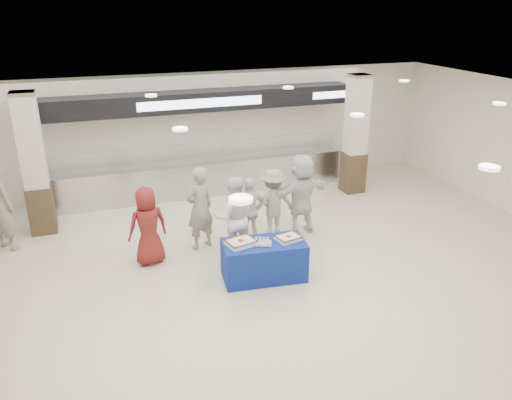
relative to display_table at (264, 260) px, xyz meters
name	(u,v)px	position (x,y,z in m)	size (l,w,h in m)	color
ground	(271,293)	(-0.06, -0.57, -0.38)	(14.00, 14.00, 0.00)	beige
serving_line	(200,153)	(-0.06, 4.82, 0.78)	(8.70, 0.85, 2.80)	#B5B6BC
column_left	(35,168)	(-4.06, 3.63, 1.15)	(0.55, 0.55, 3.20)	#382819
column_right	(355,137)	(3.94, 3.63, 1.15)	(0.55, 0.55, 3.20)	#382819
display_table	(264,260)	(0.00, 0.00, 0.00)	(1.55, 0.78, 0.75)	navy
sheet_cake_left	(241,242)	(-0.44, 0.06, 0.43)	(0.59, 0.51, 0.10)	white
sheet_cake_right	(288,238)	(0.47, -0.05, 0.42)	(0.50, 0.43, 0.09)	white
cupcake_tray	(262,242)	(-0.05, -0.03, 0.40)	(0.43, 0.38, 0.06)	#B9B9BE
civilian_maroon	(148,226)	(-1.96, 1.33, 0.43)	(0.79, 0.51, 1.62)	maroon
soldier_a	(200,208)	(-0.84, 1.64, 0.53)	(0.66, 0.43, 1.82)	gray
chef_tall	(234,217)	(-0.27, 1.02, 0.50)	(0.85, 0.67, 1.76)	white
chef_short	(250,211)	(0.24, 1.53, 0.37)	(0.87, 0.36, 1.49)	white
soldier_b	(273,203)	(0.81, 1.66, 0.42)	(1.03, 0.59, 1.59)	gray
civilian_white	(301,195)	(1.47, 1.62, 0.56)	(1.73, 0.55, 1.86)	white
soldier_bg	(1,208)	(-4.76, 2.97, 0.56)	(0.68, 0.45, 1.87)	gray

